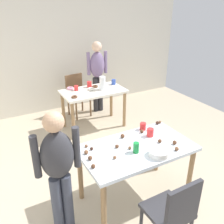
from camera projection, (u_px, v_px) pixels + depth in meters
The scene contains 37 objects.
ground_plane at pixel (131, 196), 3.14m from camera, with size 6.40×6.40×0.00m, color tan.
wall_back at pixel (50, 51), 5.14m from camera, with size 6.40×0.10×2.60m, color beige.
dining_table_near at pixel (136, 154), 2.86m from camera, with size 1.30×0.75×0.75m.
dining_table_far at pixel (94, 96), 4.60m from camera, with size 1.16×0.65×0.75m.
chair_near_table at pixel (173, 211), 2.29m from camera, with size 0.41×0.41×0.87m.
chair_far_table at pixel (77, 93), 5.17m from camera, with size 0.45×0.45×0.87m.
person_girl_near at pixel (58, 167), 2.34m from camera, with size 0.45×0.22×1.42m.
person_adult_far at pixel (97, 71), 5.18m from camera, with size 0.45×0.22×1.52m.
mixing_bowl at pixel (159, 153), 2.65m from camera, with size 0.22×0.22×0.07m, color white.
soda_can at pixel (136, 148), 2.70m from camera, with size 0.07×0.07×0.12m, color #198438.
fork_near at pixel (124, 153), 2.70m from camera, with size 0.17×0.02×0.01m, color silver.
cup_near_0 at pixel (150, 132), 3.02m from camera, with size 0.08×0.08×0.10m, color red.
cup_near_1 at pixel (143, 126), 3.18m from camera, with size 0.08×0.08×0.09m, color red.
cake_ball_0 at pixel (117, 146), 2.79m from camera, with size 0.04×0.04×0.04m, color brown.
cake_ball_1 at pixel (86, 146), 2.80m from camera, with size 0.04×0.04×0.04m, color brown.
cake_ball_2 at pixel (142, 131), 3.11m from camera, with size 0.04×0.04×0.04m, color brown.
cake_ball_3 at pixel (115, 157), 2.60m from camera, with size 0.04×0.04×0.04m, color brown.
cake_ball_4 at pixel (123, 136), 2.99m from camera, with size 0.05×0.05×0.05m, color brown.
cake_ball_5 at pixel (92, 149), 2.76m from camera, with size 0.04×0.04×0.04m, color #3D2319.
cake_ball_6 at pixel (86, 152), 2.68m from camera, with size 0.05×0.05×0.05m, color brown.
cake_ball_7 at pixel (93, 166), 2.46m from camera, with size 0.04×0.04×0.04m, color brown.
cake_ball_8 at pixel (175, 142), 2.86m from camera, with size 0.05×0.05×0.05m, color brown.
cake_ball_9 at pixel (157, 123), 3.32m from camera, with size 0.05×0.05×0.05m, color #3D2319.
cake_ball_10 at pixel (160, 122), 3.35m from camera, with size 0.04×0.04×0.04m, color brown.
cake_ball_11 at pixel (90, 158), 2.58m from camera, with size 0.05×0.05×0.05m, color brown.
cake_ball_12 at pixel (177, 149), 2.74m from camera, with size 0.05×0.05×0.05m, color brown.
cake_ball_13 at pixel (130, 148), 2.77m from camera, with size 0.04×0.04×0.04m, color brown.
cake_ball_14 at pixel (160, 141), 2.90m from camera, with size 0.05×0.05×0.05m, color brown.
cake_ball_15 at pixel (149, 129), 3.16m from camera, with size 0.04×0.04×0.04m, color brown.
pitcher_far at pixel (102, 83), 4.54m from camera, with size 0.11×0.11×0.25m, color white.
cup_far_0 at pixel (89, 84), 4.70m from camera, with size 0.09×0.09×0.11m, color red.
cup_far_1 at pixel (114, 82), 4.85m from camera, with size 0.08×0.08×0.10m, color #3351B2.
cup_far_2 at pixel (76, 88), 4.53m from camera, with size 0.08×0.08×0.09m, color red.
donut_far_0 at pixel (91, 89), 4.58m from camera, with size 0.12×0.12×0.04m, color white.
donut_far_1 at pixel (95, 86), 4.71m from camera, with size 0.11×0.11×0.03m, color brown.
donut_far_2 at pixel (74, 97), 4.21m from camera, with size 0.11×0.11×0.03m, color brown.
donut_far_3 at pixel (70, 88), 4.60m from camera, with size 0.13×0.13×0.04m, color pink.
Camera 1 is at (-1.36, -1.99, 2.30)m, focal length 39.50 mm.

